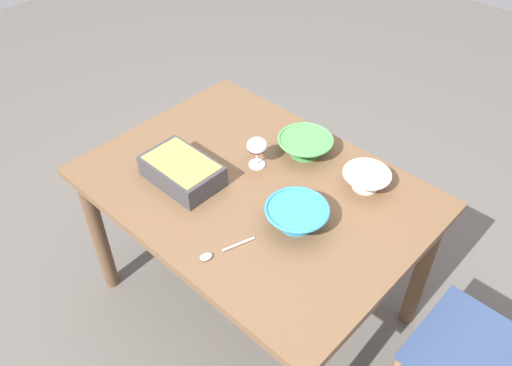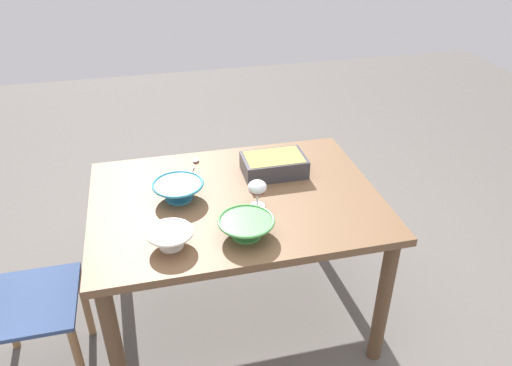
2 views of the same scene
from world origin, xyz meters
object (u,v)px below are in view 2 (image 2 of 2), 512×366
(dining_table, at_px, (236,215))
(small_bowl, at_px, (178,190))
(casserole_dish, at_px, (274,164))
(mixing_bowl, at_px, (170,237))
(serving_bowl, at_px, (246,226))
(chair, at_px, (7,298))
(wine_glass, at_px, (257,189))
(serving_spoon, at_px, (195,164))

(dining_table, bearing_deg, small_bowl, 169.24)
(casserole_dish, relative_size, mixing_bowl, 1.63)
(dining_table, distance_m, serving_bowl, 0.32)
(mixing_bowl, relative_size, small_bowl, 0.80)
(dining_table, bearing_deg, chair, -172.18)
(chair, relative_size, wine_glass, 6.76)
(dining_table, relative_size, casserole_dish, 4.28)
(serving_spoon, bearing_deg, serving_bowl, -78.41)
(chair, xyz_separation_m, wine_glass, (1.08, 0.04, 0.35))
(chair, bearing_deg, serving_spoon, 28.93)
(mixing_bowl, bearing_deg, wine_glass, 25.81)
(mixing_bowl, bearing_deg, serving_bowl, -0.26)
(mixing_bowl, height_order, small_bowl, small_bowl)
(wine_glass, distance_m, casserole_dish, 0.30)
(small_bowl, bearing_deg, serving_spoon, 69.85)
(wine_glass, relative_size, small_bowl, 0.56)
(dining_table, height_order, chair, chair)
(dining_table, bearing_deg, casserole_dish, 36.63)
(chair, distance_m, small_bowl, 0.83)
(casserole_dish, bearing_deg, wine_glass, -119.13)
(chair, distance_m, serving_bowl, 1.04)
(wine_glass, xyz_separation_m, serving_bowl, (-0.09, -0.19, -0.05))
(wine_glass, xyz_separation_m, casserole_dish, (0.15, 0.26, -0.04))
(dining_table, bearing_deg, mixing_bowl, -137.66)
(wine_glass, distance_m, small_bowl, 0.36)
(casserole_dish, distance_m, small_bowl, 0.49)
(casserole_dish, height_order, serving_bowl, casserole_dish)
(chair, distance_m, wine_glass, 1.13)
(mixing_bowl, bearing_deg, dining_table, 42.34)
(dining_table, height_order, serving_bowl, serving_bowl)
(dining_table, height_order, mixing_bowl, mixing_bowl)
(serving_spoon, bearing_deg, wine_glass, -63.21)
(chair, bearing_deg, mixing_bowl, -12.07)
(serving_bowl, bearing_deg, wine_glass, 64.41)
(mixing_bowl, xyz_separation_m, serving_bowl, (0.30, -0.00, 0.00))
(mixing_bowl, distance_m, serving_spoon, 0.65)
(dining_table, xyz_separation_m, wine_glass, (0.08, -0.10, 0.19))
(wine_glass, relative_size, mixing_bowl, 0.70)
(dining_table, distance_m, small_bowl, 0.29)
(chair, xyz_separation_m, mixing_bowl, (0.69, -0.15, 0.30))
(dining_table, height_order, wine_glass, wine_glass)
(wine_glass, distance_m, serving_bowl, 0.22)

